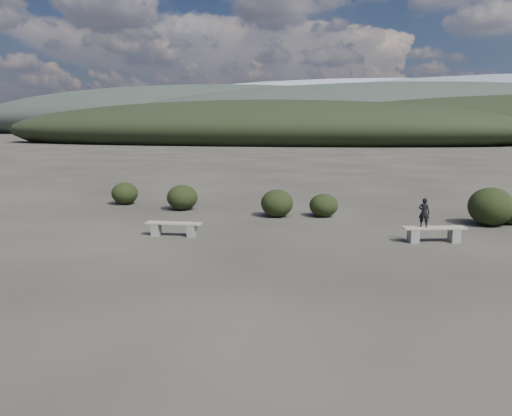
# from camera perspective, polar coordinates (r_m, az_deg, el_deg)

# --- Properties ---
(ground) EXTENTS (1200.00, 1200.00, 0.00)m
(ground) POSITION_cam_1_polar(r_m,az_deg,el_deg) (10.48, -1.00, -9.11)
(ground) COLOR #2D2923
(ground) RESTS_ON ground
(bench_left) EXTENTS (1.73, 0.52, 0.43)m
(bench_left) POSITION_cam_1_polar(r_m,az_deg,el_deg) (15.43, -9.37, -2.24)
(bench_left) COLOR slate
(bench_left) RESTS_ON ground
(bench_right) EXTENTS (1.84, 0.90, 0.45)m
(bench_right) POSITION_cam_1_polar(r_m,az_deg,el_deg) (15.29, 19.67, -2.71)
(bench_right) COLOR slate
(bench_right) RESTS_ON ground
(seated_person) EXTENTS (0.35, 0.28, 0.85)m
(seated_person) POSITION_cam_1_polar(r_m,az_deg,el_deg) (15.07, 18.66, -0.50)
(seated_person) COLOR black
(seated_person) RESTS_ON bench_right
(shrub_a) EXTENTS (1.23, 1.23, 1.01)m
(shrub_a) POSITION_cam_1_polar(r_m,az_deg,el_deg) (20.25, -8.42, 1.21)
(shrub_a) COLOR black
(shrub_a) RESTS_ON ground
(shrub_b) EXTENTS (1.19, 1.19, 1.02)m
(shrub_b) POSITION_cam_1_polar(r_m,az_deg,el_deg) (18.47, 2.42, 0.55)
(shrub_b) COLOR black
(shrub_b) RESTS_ON ground
(shrub_c) EXTENTS (1.07, 1.07, 0.85)m
(shrub_c) POSITION_cam_1_polar(r_m,az_deg,el_deg) (18.67, 7.74, 0.31)
(shrub_c) COLOR black
(shrub_c) RESTS_ON ground
(shrub_d) EXTENTS (1.48, 1.48, 1.30)m
(shrub_d) POSITION_cam_1_polar(r_m,az_deg,el_deg) (18.59, 25.26, 0.15)
(shrub_d) COLOR black
(shrub_d) RESTS_ON ground
(shrub_e) EXTENTS (1.02, 1.02, 0.85)m
(shrub_e) POSITION_cam_1_polar(r_m,az_deg,el_deg) (19.19, 27.04, -0.39)
(shrub_e) COLOR black
(shrub_e) RESTS_ON ground
(shrub_f) EXTENTS (1.12, 1.12, 0.95)m
(shrub_f) POSITION_cam_1_polar(r_m,az_deg,el_deg) (22.21, -14.77, 1.63)
(shrub_f) COLOR black
(shrub_f) RESTS_ON ground
(mountain_ridges) EXTENTS (500.00, 400.00, 56.00)m
(mountain_ridges) POSITION_cam_1_polar(r_m,az_deg,el_deg) (348.87, 12.96, 10.24)
(mountain_ridges) COLOR black
(mountain_ridges) RESTS_ON ground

